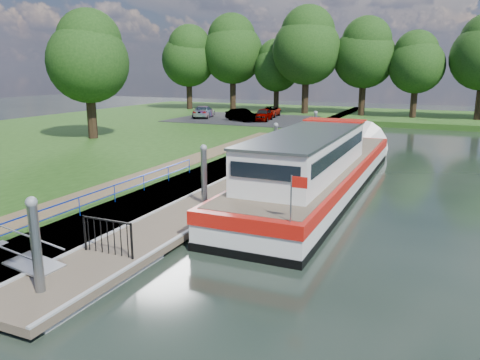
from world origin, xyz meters
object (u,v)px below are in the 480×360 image
at_px(pontoon, 246,185).
at_px(car_d, 270,112).
at_px(car_c, 204,112).
at_px(barge, 323,167).
at_px(car_a, 263,115).
at_px(car_b, 242,115).

height_order(pontoon, car_d, car_d).
bearing_deg(car_d, car_c, -156.77).
distance_m(barge, car_c, 29.54).
xyz_separation_m(car_a, car_b, (-1.92, -1.18, -0.01)).
distance_m(pontoon, car_c, 28.83).
distance_m(car_b, car_c, 5.64).
height_order(pontoon, barge, barge).
bearing_deg(car_d, barge, -71.44).
distance_m(pontoon, car_a, 25.13).
bearing_deg(barge, pontoon, -154.28).
distance_m(barge, car_b, 24.92).
height_order(pontoon, car_b, car_b).
height_order(car_c, car_d, car_c).
bearing_deg(car_c, car_b, 147.09).
distance_m(pontoon, car_d, 29.50).
relative_size(pontoon, car_d, 7.37).
height_order(pontoon, car_a, car_a).
xyz_separation_m(car_b, car_c, (-5.36, 1.74, 0.02)).
relative_size(barge, car_b, 5.56).
distance_m(car_b, car_d, 5.58).
bearing_deg(car_c, barge, 115.34).
relative_size(barge, car_a, 5.69).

